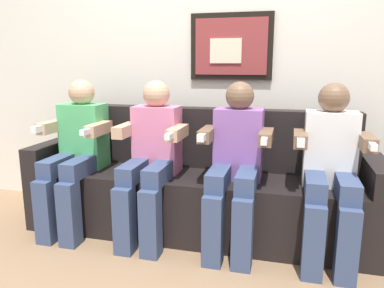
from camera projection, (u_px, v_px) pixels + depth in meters
The scene contains 7 objects.
ground_plane at pixel (186, 251), 2.51m from camera, with size 6.36×6.36×0.00m, color #8C6B4C.
back_wall_assembly at pixel (212, 53), 2.96m from camera, with size 4.90×0.10×2.60m.
couch at pixel (198, 191), 2.76m from camera, with size 2.50×0.58×0.90m.
person_leftmost at pixel (76, 150), 2.75m from camera, with size 0.46×0.56×1.11m.
person_left_center at pixel (152, 155), 2.61m from camera, with size 0.46×0.56×1.11m.
person_right_center at pixel (236, 160), 2.46m from camera, with size 0.46×0.56×1.11m.
person_rightmost at pixel (331, 166), 2.31m from camera, with size 0.46×0.56×1.11m.
Camera 1 is at (0.62, -2.22, 1.23)m, focal length 35.21 mm.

